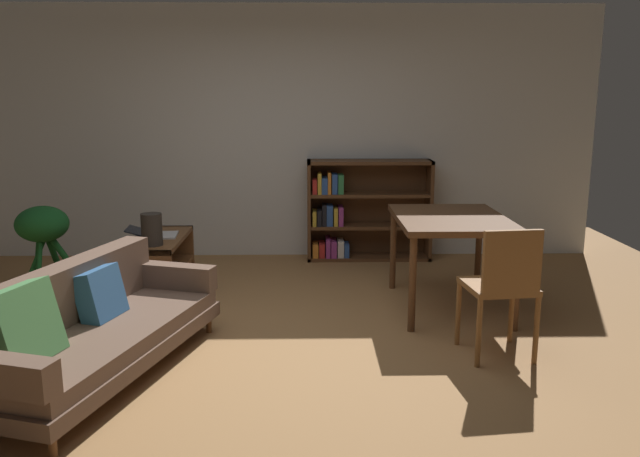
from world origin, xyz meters
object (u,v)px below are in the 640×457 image
Objects in this scene: dining_table at (451,226)px; potted_floor_plant at (44,244)px; open_laptop at (155,234)px; fabric_couch at (87,326)px; media_console at (160,266)px; desk_speaker at (152,229)px; bookshelf at (360,211)px; dining_chair_near at (503,283)px.

potted_floor_plant is at bearing 175.54° from dining_table.
open_laptop is at bearing 168.80° from dining_table.
potted_floor_plant reaches higher than dining_table.
fabric_couch is 2.48× the size of potted_floor_plant.
potted_floor_plant reaches higher than open_laptop.
media_console is 0.99m from potted_floor_plant.
media_console is 2.25× the size of open_laptop.
potted_floor_plant reaches higher than desk_speaker.
potted_floor_plant is (-0.96, 0.12, -0.15)m from desk_speaker.
media_console is 0.78× the size of bookshelf.
dining_chair_near is at bearing -83.44° from dining_table.
dining_chair_near is at bearing -24.94° from desk_speaker.
potted_floor_plant is at bearing 159.58° from dining_chair_near.
dining_chair_near is (0.12, -1.06, -0.17)m from dining_table.
fabric_couch is at bearing -90.47° from open_laptop.
desk_speaker is 2.89m from dining_chair_near.
fabric_couch is at bearing -91.73° from media_console.
potted_floor_plant reaches higher than media_console.
fabric_couch is 1.72× the size of dining_table.
fabric_couch is 7.54× the size of desk_speaker.
media_console is 3.81× the size of desk_speaker.
dining_table is at bearing 26.81° from fabric_couch.
dining_chair_near reaches higher than potted_floor_plant.
dining_table is 0.90× the size of bookshelf.
dining_chair_near is at bearing 5.02° from fabric_couch.
open_laptop is at bearing 89.53° from fabric_couch.
desk_speaker is at bearing -85.48° from media_console.
dining_table reaches higher than open_laptop.
bookshelf reaches higher than dining_chair_near.
fabric_couch is 2.24× the size of dining_chair_near.
potted_floor_plant is 0.91× the size of dining_chair_near.
potted_floor_plant is 3.81m from dining_chair_near.
bookshelf is (-0.74, 2.75, -0.01)m from dining_chair_near.
dining_table is at bearing 96.56° from dining_chair_near.
dining_chair_near is (2.61, -1.22, -0.12)m from desk_speaker.
dining_table reaches higher than media_console.
media_console is 2.28m from bookshelf.
potted_floor_plant is at bearing 119.38° from fabric_couch.
bookshelf is at bearing 32.85° from media_console.
potted_floor_plant is (-0.90, -0.24, -0.04)m from open_laptop.
bookshelf is at bearing 109.95° from dining_table.
desk_speaker is at bearing 86.95° from fabric_couch.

